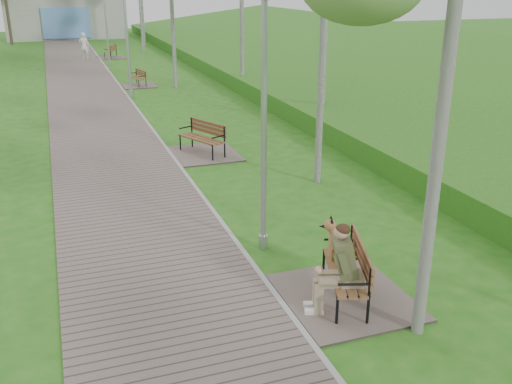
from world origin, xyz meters
The scene contains 13 objects.
ground centered at (0.00, 0.00, 0.00)m, with size 120.00×120.00×0.00m, color #216415.
walkway centered at (-1.75, 21.50, 0.02)m, with size 3.50×67.00×0.04m, color #70615B.
kerb centered at (0.00, 21.50, 0.03)m, with size 0.10×67.00×0.05m, color #999993.
embankment centered at (12.00, 20.00, 0.00)m, with size 14.00×70.00×1.60m, color #488327.
building_north centered at (-1.50, 50.97, 1.99)m, with size 10.00×5.20×4.00m.
bench_main centered at (1.00, 1.59, 0.51)m, with size 2.06×2.29×1.79m.
bench_second centered at (0.93, 10.69, 0.24)m, with size 2.03×2.26×1.25m.
bench_third centered at (0.88, 23.49, 0.18)m, with size 1.62×1.79×0.99m.
bench_far centered at (0.79, 35.22, 0.21)m, with size 1.83×2.03×1.12m.
lamp_post_near centered at (0.45, 3.91, 2.33)m, with size 0.19×0.19×5.00m.
lamp_post_second centered at (0.16, 20.68, 2.62)m, with size 0.22×0.22×5.60m.
lamp_post_third centered at (0.31, 31.32, 2.12)m, with size 0.18×0.18×4.54m.
pedestrian_near centered at (-0.92, 35.10, 0.88)m, with size 0.64×0.42×1.75m, color silver.
Camera 1 is at (-3.16, -5.82, 5.10)m, focal length 40.00 mm.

